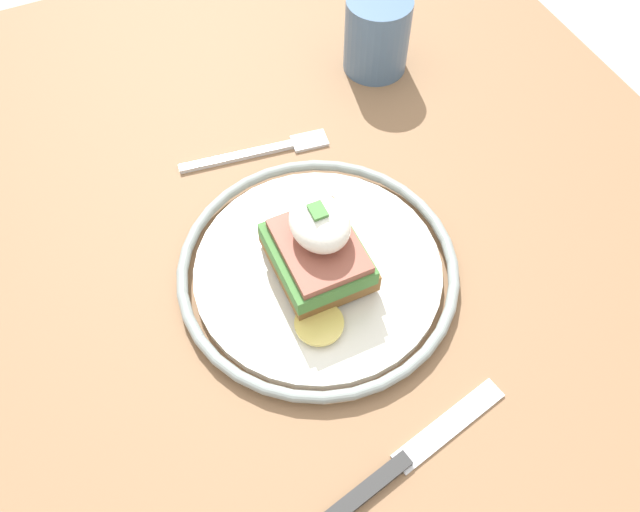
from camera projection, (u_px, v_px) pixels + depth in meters
The scene contains 7 objects.
ground_plane at pixel (325, 479), 1.21m from camera, with size 6.00×6.00×0.00m, color #B2ADA3.
dining_table at pixel (330, 329), 0.66m from camera, with size 1.01×0.80×0.77m.
plate at pixel (320, 273), 0.55m from camera, with size 0.25×0.25×0.02m.
sandwich at pixel (319, 250), 0.52m from camera, with size 0.11×0.08×0.08m.
fork at pixel (263, 151), 0.63m from camera, with size 0.04×0.15×0.00m.
knife at pixel (401, 463), 0.46m from camera, with size 0.05×0.17×0.01m.
cup at pixel (377, 34), 0.67m from camera, with size 0.07×0.07×0.08m.
Camera 1 is at (0.26, -0.13, 1.25)m, focal length 35.00 mm.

